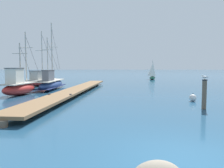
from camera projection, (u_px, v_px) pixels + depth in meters
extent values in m
plane|color=navy|center=(187.00, 159.00, 5.93)|extent=(400.00, 400.00, 0.00)
cube|color=brown|center=(76.00, 89.00, 20.70)|extent=(2.71, 23.57, 0.16)
cylinder|color=brown|center=(3.00, 124.00, 9.05)|extent=(0.36, 0.36, 0.29)
cylinder|color=brown|center=(47.00, 104.00, 13.72)|extent=(0.36, 0.36, 0.29)
cylinder|color=brown|center=(69.00, 95.00, 18.38)|extent=(0.36, 0.36, 0.29)
cylinder|color=brown|center=(82.00, 89.00, 23.05)|extent=(0.36, 0.36, 0.29)
cylinder|color=brown|center=(91.00, 85.00, 27.72)|extent=(0.36, 0.36, 0.29)
cylinder|color=brown|center=(97.00, 83.00, 32.39)|extent=(0.36, 0.36, 0.29)
cube|color=#333338|center=(49.00, 94.00, 16.10)|extent=(0.13, 0.20, 0.08)
cube|color=#333338|center=(71.00, 94.00, 15.95)|extent=(0.13, 0.20, 0.08)
ellipsoid|color=#AD2823|center=(20.00, 89.00, 19.53)|extent=(2.04, 4.57, 1.06)
cube|color=#B2AD9E|center=(19.00, 83.00, 19.50)|extent=(1.80, 4.11, 0.08)
cube|color=silver|center=(15.00, 76.00, 18.78)|extent=(1.09, 1.35, 1.28)
cube|color=#3D3D42|center=(14.00, 68.00, 18.73)|extent=(1.18, 1.46, 0.06)
cylinder|color=#B2ADA3|center=(20.00, 63.00, 19.57)|extent=(0.11, 0.11, 3.54)
cylinder|color=#B2ADA3|center=(20.00, 53.00, 19.51)|extent=(1.48, 0.19, 0.06)
cylinder|color=#333338|center=(26.00, 61.00, 20.50)|extent=(0.19, 1.84, 2.62)
cylinder|color=#B2ADA3|center=(26.00, 57.00, 20.52)|extent=(0.11, 0.11, 4.67)
cylinder|color=#B2ADA3|center=(26.00, 48.00, 20.45)|extent=(1.48, 0.19, 0.06)
cylinder|color=#333338|center=(33.00, 55.00, 21.74)|extent=(0.24, 2.42, 3.45)
ellipsoid|color=#AD2823|center=(41.00, 82.00, 29.35)|extent=(3.30, 6.46, 0.83)
cube|color=#B2AD9E|center=(41.00, 80.00, 29.32)|extent=(2.92, 5.80, 0.08)
cube|color=#B7B2A8|center=(37.00, 75.00, 28.38)|extent=(1.50, 1.81, 1.11)
cube|color=#3D3D42|center=(37.00, 71.00, 28.34)|extent=(1.62, 1.96, 0.06)
cylinder|color=#B2ADA3|center=(42.00, 55.00, 29.37)|extent=(0.11, 0.11, 6.37)
cylinder|color=#B2ADA3|center=(42.00, 50.00, 29.32)|extent=(1.92, 0.43, 0.06)
cylinder|color=#333338|center=(49.00, 54.00, 31.00)|extent=(0.66, 3.25, 4.71)
cylinder|color=#B2ADA3|center=(48.00, 58.00, 30.73)|extent=(0.11, 0.11, 5.74)
cylinder|color=#B2ADA3|center=(47.00, 49.00, 30.64)|extent=(1.92, 0.43, 0.06)
cylinder|color=#333338|center=(53.00, 57.00, 32.21)|extent=(0.60, 2.93, 4.25)
ellipsoid|color=navy|center=(52.00, 85.00, 24.56)|extent=(1.74, 7.22, 1.00)
cube|color=#B2AD9E|center=(52.00, 81.00, 24.52)|extent=(1.53, 6.50, 0.08)
cube|color=#19234C|center=(52.00, 87.00, 24.57)|extent=(1.75, 7.08, 0.08)
cube|color=#565B66|center=(48.00, 76.00, 23.40)|extent=(0.77, 2.08, 1.10)
cube|color=#3D3D42|center=(48.00, 70.00, 23.36)|extent=(0.84, 2.24, 0.06)
cylinder|color=#B2ADA3|center=(52.00, 52.00, 24.63)|extent=(0.11, 0.11, 6.35)
cylinder|color=#B2ADA3|center=(52.00, 47.00, 24.59)|extent=(1.35, 0.11, 0.06)
cylinder|color=#333338|center=(56.00, 50.00, 26.31)|extent=(0.14, 3.30, 4.70)
cylinder|color=brown|center=(204.00, 94.00, 12.87)|extent=(0.26, 0.26, 1.75)
cylinder|color=#28282D|center=(205.00, 80.00, 12.80)|extent=(0.30, 0.30, 0.06)
cylinder|color=gold|center=(205.00, 79.00, 12.78)|extent=(0.01, 0.01, 0.07)
cylinder|color=gold|center=(205.00, 79.00, 12.82)|extent=(0.01, 0.01, 0.07)
ellipsoid|color=white|center=(205.00, 77.00, 12.79)|extent=(0.30, 0.24, 0.13)
ellipsoid|color=silver|center=(205.00, 77.00, 12.73)|extent=(0.22, 0.14, 0.09)
ellipsoid|color=#383838|center=(207.00, 77.00, 12.68)|extent=(0.07, 0.05, 0.04)
ellipsoid|color=silver|center=(205.00, 77.00, 12.83)|extent=(0.22, 0.14, 0.09)
ellipsoid|color=#383838|center=(207.00, 77.00, 12.76)|extent=(0.07, 0.05, 0.04)
cone|color=white|center=(208.00, 77.00, 12.71)|extent=(0.10, 0.10, 0.07)
sphere|color=white|center=(203.00, 76.00, 12.85)|extent=(0.08, 0.08, 0.08)
cone|color=gold|center=(202.00, 76.00, 12.87)|extent=(0.05, 0.04, 0.02)
sphere|color=silver|center=(193.00, 98.00, 15.86)|extent=(0.51, 0.51, 0.51)
torus|color=black|center=(193.00, 94.00, 15.84)|extent=(0.14, 0.02, 0.14)
ellipsoid|color=#337556|center=(152.00, 78.00, 43.97)|extent=(1.74, 3.42, 0.60)
cylinder|color=#B2ADA3|center=(153.00, 68.00, 43.92)|extent=(0.08, 0.08, 3.21)
cone|color=silver|center=(152.00, 69.00, 43.59)|extent=(2.20, 1.99, 2.88)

